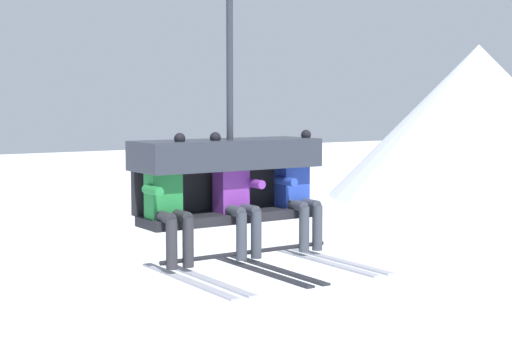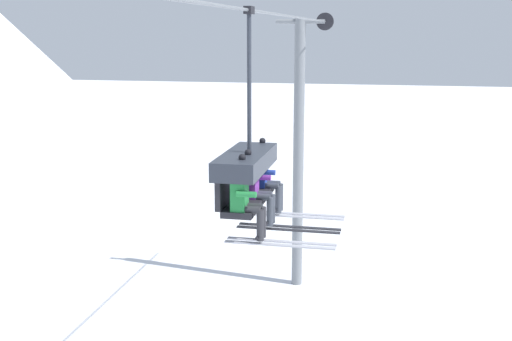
% 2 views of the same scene
% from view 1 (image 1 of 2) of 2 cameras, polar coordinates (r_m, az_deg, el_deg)
% --- Properties ---
extents(mountain_peak_east, '(22.20, 22.20, 11.42)m').
position_cam_1_polar(mountain_peak_east, '(61.35, 15.78, 3.48)').
color(mountain_peak_east, white).
rests_on(mountain_peak_east, ground_plane).
extents(chairlift_chair, '(1.98, 0.74, 3.45)m').
position_cam_1_polar(chairlift_chair, '(8.19, -2.17, 0.41)').
color(chairlift_chair, '#232328').
extents(skier_green, '(0.48, 1.70, 1.34)m').
position_cam_1_polar(skier_green, '(7.66, -6.33, -2.20)').
color(skier_green, '#23843D').
extents(skier_purple, '(0.48, 1.70, 1.34)m').
position_cam_1_polar(skier_purple, '(8.04, -1.39, -1.83)').
color(skier_purple, purple).
extents(skier_blue, '(0.48, 1.70, 1.34)m').
position_cam_1_polar(skier_blue, '(8.48, 3.14, -1.48)').
color(skier_blue, '#2847B7').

